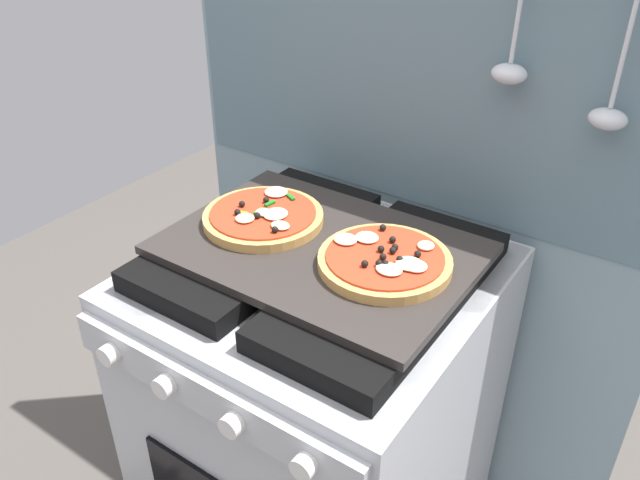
{
  "coord_description": "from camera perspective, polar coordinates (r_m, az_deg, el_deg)",
  "views": [
    {
      "loc": [
        0.55,
        -0.8,
        1.52
      ],
      "look_at": [
        0.0,
        0.0,
        0.93
      ],
      "focal_mm": 36.01,
      "sensor_mm": 36.0,
      "label": 1
    }
  ],
  "objects": [
    {
      "name": "pizza_left",
      "position": [
        1.21,
        -5.04,
        2.1
      ],
      "size": [
        0.23,
        0.23,
        0.03
      ],
      "color": "tan",
      "rests_on": "baking_tray"
    },
    {
      "name": "pizza_right",
      "position": [
        1.08,
        5.8,
        -1.8
      ],
      "size": [
        0.23,
        0.23,
        0.03
      ],
      "color": "tan",
      "rests_on": "baking_tray"
    },
    {
      "name": "baking_tray",
      "position": [
        1.15,
        0.0,
        -0.77
      ],
      "size": [
        0.54,
        0.38,
        0.02
      ],
      "primitive_type": "cube",
      "color": "#2D2826",
      "rests_on": "stove"
    },
    {
      "name": "kitchen_backsplash",
      "position": [
        1.46,
        7.51,
        0.98
      ],
      "size": [
        1.1,
        0.09,
        1.55
      ],
      "color": "#7A939E",
      "rests_on": "ground_plane"
    },
    {
      "name": "stove",
      "position": [
        1.44,
        -0.04,
        -16.35
      ],
      "size": [
        0.6,
        0.64,
        0.9
      ],
      "color": "#B7BABF",
      "rests_on": "ground_plane"
    }
  ]
}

